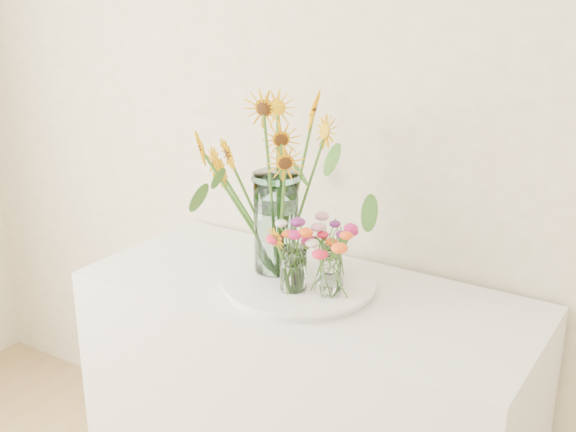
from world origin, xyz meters
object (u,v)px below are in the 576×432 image
at_px(tray, 299,285).
at_px(mason_jar, 276,223).
at_px(counter, 306,415).
at_px(small_vase_a, 293,269).
at_px(small_vase_b, 329,276).
at_px(small_vase_c, 331,262).

relative_size(tray, mason_jar, 1.38).
xyz_separation_m(counter, small_vase_a, (-0.00, -0.08, 0.54)).
relative_size(tray, small_vase_a, 3.26).
height_order(tray, small_vase_b, small_vase_b).
bearing_deg(small_vase_b, tray, 164.16).
bearing_deg(small_vase_a, tray, 106.03).
bearing_deg(tray, small_vase_c, 47.57).
height_order(counter, small_vase_b, small_vase_b).
distance_m(small_vase_a, small_vase_b, 0.11).
bearing_deg(small_vase_b, small_vase_a, -164.03).
xyz_separation_m(counter, small_vase_b, (0.10, -0.05, 0.54)).
relative_size(small_vase_a, small_vase_c, 1.28).
xyz_separation_m(counter, small_vase_c, (0.05, 0.06, 0.53)).
bearing_deg(mason_jar, counter, -8.36).
bearing_deg(mason_jar, small_vase_a, -38.16).
distance_m(counter, small_vase_c, 0.53).
xyz_separation_m(tray, small_vase_c, (0.07, 0.07, 0.07)).
height_order(counter, small_vase_c, small_vase_c).
height_order(mason_jar, small_vase_c, mason_jar).
bearing_deg(tray, small_vase_a, -73.97).
bearing_deg(small_vase_b, counter, 154.63).
height_order(counter, small_vase_a, small_vase_a).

